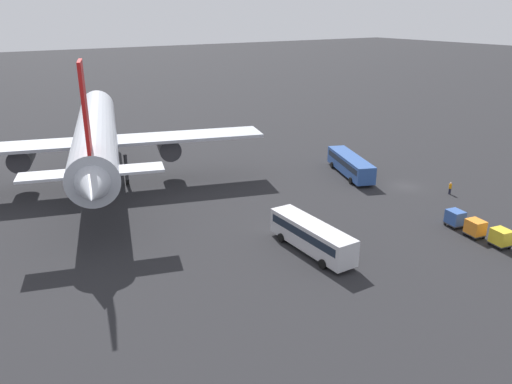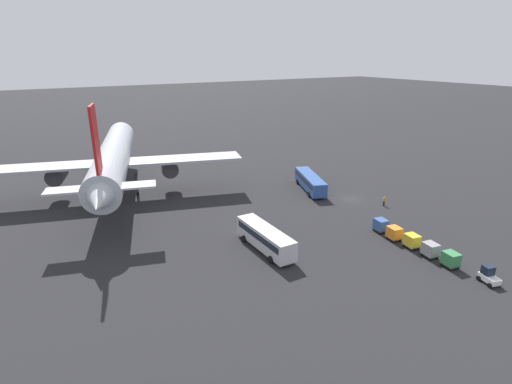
% 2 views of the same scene
% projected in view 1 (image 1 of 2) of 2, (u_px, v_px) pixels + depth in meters
% --- Properties ---
extents(ground_plane, '(600.00, 600.00, 0.00)m').
position_uv_depth(ground_plane, '(405.00, 186.00, 73.05)').
color(ground_plane, '#232326').
extents(airplane, '(54.71, 47.26, 19.59)m').
position_uv_depth(airplane, '(96.00, 135.00, 71.56)').
color(airplane, '#B2B7C1').
rests_on(airplane, ground).
extents(shuttle_bus_near, '(13.10, 7.26, 3.04)m').
position_uv_depth(shuttle_bus_near, '(350.00, 164.00, 77.34)').
color(shuttle_bus_near, '#2D5199').
rests_on(shuttle_bus_near, ground).
extents(shuttle_bus_far, '(11.66, 3.18, 3.23)m').
position_uv_depth(shuttle_bus_far, '(312.00, 235.00, 52.70)').
color(shuttle_bus_far, silver).
rests_on(shuttle_bus_far, ground).
extents(worker_person, '(0.38, 0.38, 1.74)m').
position_uv_depth(worker_person, '(450.00, 188.00, 69.61)').
color(worker_person, '#1E1E2D').
rests_on(worker_person, ground).
extents(cargo_cart_yellow, '(2.24, 1.99, 2.06)m').
position_uv_depth(cargo_cart_yellow, '(501.00, 237.00, 53.95)').
color(cargo_cart_yellow, '#38383D').
rests_on(cargo_cart_yellow, ground).
extents(cargo_cart_orange, '(2.24, 1.99, 2.06)m').
position_uv_depth(cargo_cart_orange, '(475.00, 227.00, 56.30)').
color(cargo_cart_orange, '#38383D').
rests_on(cargo_cart_orange, ground).
extents(cargo_cart_blue, '(2.24, 1.99, 2.06)m').
position_uv_depth(cargo_cart_blue, '(455.00, 218.00, 58.98)').
color(cargo_cart_blue, '#38383D').
rests_on(cargo_cart_blue, ground).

